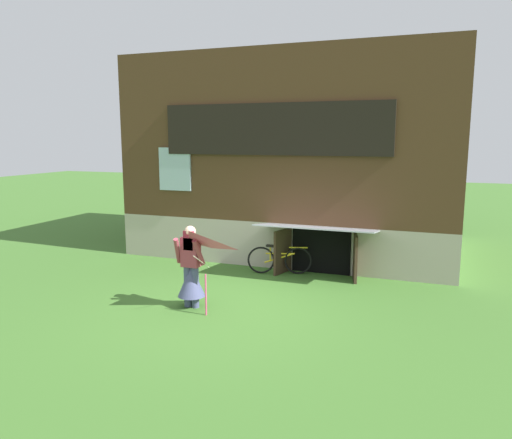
{
  "coord_description": "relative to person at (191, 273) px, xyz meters",
  "views": [
    {
      "loc": [
        3.69,
        -8.09,
        3.19
      ],
      "look_at": [
        0.26,
        1.13,
        1.53
      ],
      "focal_mm": 34.2,
      "sensor_mm": 36.0,
      "label": 1
    }
  ],
  "objects": [
    {
      "name": "ground_plane",
      "position": [
        0.55,
        0.19,
        -0.66
      ],
      "size": [
        60.0,
        60.0,
        0.0
      ],
      "primitive_type": "plane",
      "color": "#3D6B28"
    },
    {
      "name": "log_house",
      "position": [
        0.56,
        5.94,
        1.99
      ],
      "size": [
        8.55,
        6.63,
        5.31
      ],
      "color": "#ADA393",
      "rests_on": "ground_plane"
    },
    {
      "name": "bicycle_yellow",
      "position": [
        0.87,
        2.78,
        -0.32
      ],
      "size": [
        1.47,
        0.47,
        0.7
      ],
      "rotation": [
        0.0,
        0.0,
        0.28
      ],
      "color": "black",
      "rests_on": "ground_plane"
    },
    {
      "name": "kite",
      "position": [
        0.27,
        -0.56,
        0.55
      ],
      "size": [
        0.99,
        1.07,
        1.44
      ],
      "color": "#E54C7F",
      "rests_on": "ground_plane"
    },
    {
      "name": "person",
      "position": [
        0.0,
        0.0,
        0.0
      ],
      "size": [
        0.61,
        0.52,
        1.57
      ],
      "rotation": [
        0.0,
        0.0,
        0.42
      ],
      "color": "#474C75",
      "rests_on": "ground_plane"
    }
  ]
}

